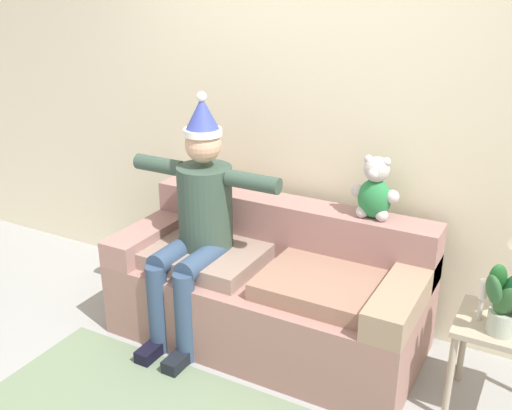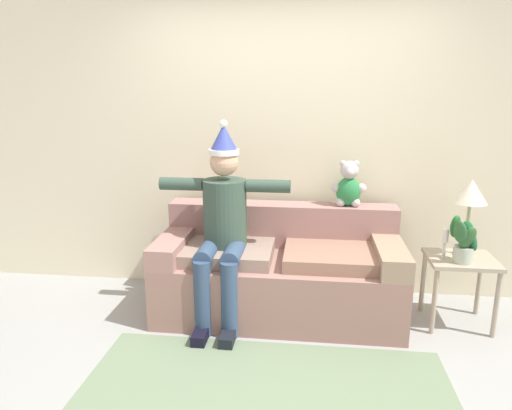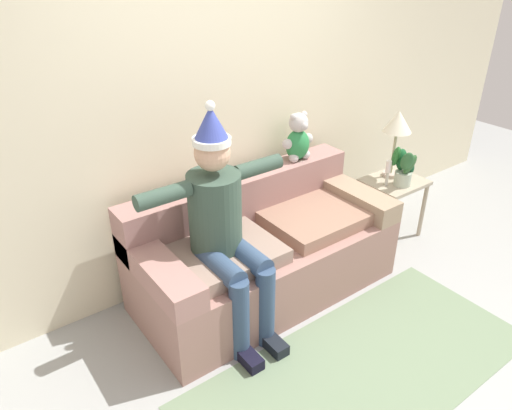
{
  "view_description": "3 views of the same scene",
  "coord_description": "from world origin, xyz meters",
  "px_view_note": "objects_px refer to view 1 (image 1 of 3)",
  "views": [
    {
      "loc": [
        1.5,
        -1.9,
        2.21
      ],
      "look_at": [
        -0.07,
        0.96,
        0.92
      ],
      "focal_mm": 41.74,
      "sensor_mm": 36.0,
      "label": 1
    },
    {
      "loc": [
        0.23,
        -2.48,
        1.78
      ],
      "look_at": [
        -0.18,
        0.93,
        0.92
      ],
      "focal_mm": 32.41,
      "sensor_mm": 36.0,
      "label": 2
    },
    {
      "loc": [
        -1.79,
        -1.31,
        2.33
      ],
      "look_at": [
        -0.23,
        0.79,
        0.9
      ],
      "focal_mm": 33.61,
      "sensor_mm": 36.0,
      "label": 3
    }
  ],
  "objects_px": {
    "couch": "(270,289)",
    "person_seated": "(197,218)",
    "candle_tall": "(483,295)",
    "potted_plant": "(504,302)",
    "teddy_bear": "(375,191)",
    "side_table": "(505,340)"
  },
  "relations": [
    {
      "from": "candle_tall",
      "to": "couch",
      "type": "bearing_deg",
      "value": 176.39
    },
    {
      "from": "side_table",
      "to": "candle_tall",
      "type": "distance_m",
      "value": 0.28
    },
    {
      "from": "couch",
      "to": "person_seated",
      "type": "height_order",
      "value": "person_seated"
    },
    {
      "from": "couch",
      "to": "person_seated",
      "type": "distance_m",
      "value": 0.64
    },
    {
      "from": "couch",
      "to": "teddy_bear",
      "type": "relative_size",
      "value": 5.0
    },
    {
      "from": "candle_tall",
      "to": "side_table",
      "type": "bearing_deg",
      "value": 8.21
    },
    {
      "from": "couch",
      "to": "potted_plant",
      "type": "height_order",
      "value": "potted_plant"
    },
    {
      "from": "teddy_bear",
      "to": "side_table",
      "type": "height_order",
      "value": "teddy_bear"
    },
    {
      "from": "teddy_bear",
      "to": "candle_tall",
      "type": "distance_m",
      "value": 0.85
    },
    {
      "from": "teddy_bear",
      "to": "potted_plant",
      "type": "relative_size",
      "value": 1.07
    },
    {
      "from": "couch",
      "to": "side_table",
      "type": "distance_m",
      "value": 1.39
    },
    {
      "from": "couch",
      "to": "side_table",
      "type": "bearing_deg",
      "value": -2.42
    },
    {
      "from": "candle_tall",
      "to": "potted_plant",
      "type": "bearing_deg",
      "value": -33.21
    },
    {
      "from": "teddy_bear",
      "to": "side_table",
      "type": "bearing_deg",
      "value": -21.38
    },
    {
      "from": "person_seated",
      "to": "teddy_bear",
      "type": "height_order",
      "value": "person_seated"
    },
    {
      "from": "person_seated",
      "to": "candle_tall",
      "type": "relative_size",
      "value": 6.94
    },
    {
      "from": "teddy_bear",
      "to": "person_seated",
      "type": "bearing_deg",
      "value": -156.13
    },
    {
      "from": "potted_plant",
      "to": "person_seated",
      "type": "bearing_deg",
      "value": -179.67
    },
    {
      "from": "side_table",
      "to": "potted_plant",
      "type": "relative_size",
      "value": 1.52
    },
    {
      "from": "side_table",
      "to": "candle_tall",
      "type": "bearing_deg",
      "value": -171.79
    },
    {
      "from": "person_seated",
      "to": "potted_plant",
      "type": "relative_size",
      "value": 4.36
    },
    {
      "from": "person_seated",
      "to": "candle_tall",
      "type": "height_order",
      "value": "person_seated"
    }
  ]
}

